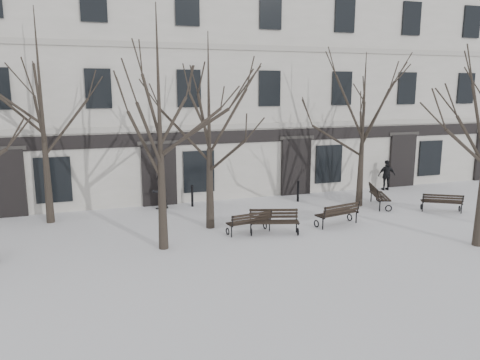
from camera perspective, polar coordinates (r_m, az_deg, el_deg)
name	(u,v)px	position (r m, az deg, el deg)	size (l,w,h in m)	color
ground	(302,252)	(16.08, 7.54, -8.66)	(100.00, 100.00, 0.00)	silver
building	(204,86)	(27.35, -4.40, 11.33)	(40.40, 10.20, 11.40)	beige
tree_1	(159,100)	(15.57, -9.86, 9.57)	(5.64, 5.64, 8.06)	black
tree_4	(40,91)	(20.07, -23.18, 9.94)	(5.94, 5.94, 8.49)	black
tree_5	(209,108)	(17.83, -3.82, 8.70)	(5.23, 5.23, 7.47)	black
tree_6	(363,112)	(22.03, 14.82, 8.05)	(4.89, 4.89, 6.99)	black
bench_1	(250,222)	(17.72, 1.17, -5.09)	(1.78, 0.86, 0.86)	black
bench_2	(442,202)	(22.61, 23.38, -2.44)	(1.75, 1.40, 0.86)	black
bench_3	(274,221)	(17.73, 4.18, -4.98)	(1.94, 1.16, 0.93)	black
bench_4	(338,213)	(19.12, 11.87, -3.97)	(1.97, 1.06, 0.95)	black
bench_5	(378,195)	(22.63, 16.51, -1.79)	(1.38, 2.03, 0.98)	black
bollard_a	(192,195)	(21.80, -5.84, -1.83)	(0.13, 0.13, 1.02)	black
bollard_b	(298,190)	(22.79, 7.08, -1.27)	(0.13, 0.13, 1.03)	black
pedestrian_b	(160,209)	(21.73, -9.68, -3.46)	(0.77, 0.60, 1.57)	black
pedestrian_c	(386,190)	(26.46, 17.34, -1.18)	(0.96, 0.40, 1.64)	black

